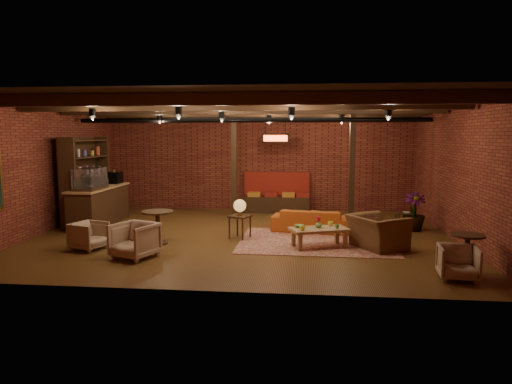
# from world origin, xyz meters

# --- Properties ---
(floor) EXTENTS (10.00, 10.00, 0.00)m
(floor) POSITION_xyz_m (0.00, 0.00, 0.00)
(floor) COLOR #3A230E
(floor) RESTS_ON ground
(ceiling) EXTENTS (10.00, 8.00, 0.02)m
(ceiling) POSITION_xyz_m (0.00, 0.00, 3.20)
(ceiling) COLOR black
(ceiling) RESTS_ON wall_back
(wall_back) EXTENTS (10.00, 0.02, 3.20)m
(wall_back) POSITION_xyz_m (0.00, 4.00, 1.60)
(wall_back) COLOR maroon
(wall_back) RESTS_ON ground
(wall_front) EXTENTS (10.00, 0.02, 3.20)m
(wall_front) POSITION_xyz_m (0.00, -4.00, 1.60)
(wall_front) COLOR maroon
(wall_front) RESTS_ON ground
(wall_left) EXTENTS (0.02, 8.00, 3.20)m
(wall_left) POSITION_xyz_m (-5.00, 0.00, 1.60)
(wall_left) COLOR maroon
(wall_left) RESTS_ON ground
(wall_right) EXTENTS (0.02, 8.00, 3.20)m
(wall_right) POSITION_xyz_m (5.00, 0.00, 1.60)
(wall_right) COLOR maroon
(wall_right) RESTS_ON ground
(ceiling_beams) EXTENTS (9.80, 6.40, 0.22)m
(ceiling_beams) POSITION_xyz_m (0.00, 0.00, 3.08)
(ceiling_beams) COLOR black
(ceiling_beams) RESTS_ON ceiling
(ceiling_pipe) EXTENTS (9.60, 0.12, 0.12)m
(ceiling_pipe) POSITION_xyz_m (0.00, 1.60, 2.85)
(ceiling_pipe) COLOR black
(ceiling_pipe) RESTS_ON ceiling
(post_left) EXTENTS (0.16, 0.16, 3.20)m
(post_left) POSITION_xyz_m (-0.60, 2.60, 1.60)
(post_left) COLOR black
(post_left) RESTS_ON ground
(post_right) EXTENTS (0.16, 0.16, 3.20)m
(post_right) POSITION_xyz_m (2.80, 2.00, 1.60)
(post_right) COLOR black
(post_right) RESTS_ON ground
(service_counter) EXTENTS (0.80, 2.50, 1.60)m
(service_counter) POSITION_xyz_m (-4.10, 1.00, 0.80)
(service_counter) COLOR black
(service_counter) RESTS_ON ground
(plant_counter) EXTENTS (0.35, 0.39, 0.30)m
(plant_counter) POSITION_xyz_m (-4.00, 1.20, 1.22)
(plant_counter) COLOR #337F33
(plant_counter) RESTS_ON service_counter
(shelving_hutch) EXTENTS (0.52, 2.00, 2.40)m
(shelving_hutch) POSITION_xyz_m (-4.50, 1.10, 1.20)
(shelving_hutch) COLOR black
(shelving_hutch) RESTS_ON ground
(banquette) EXTENTS (2.10, 0.70, 1.00)m
(banquette) POSITION_xyz_m (0.60, 3.55, 0.50)
(banquette) COLOR maroon
(banquette) RESTS_ON ground
(service_sign) EXTENTS (0.86, 0.06, 0.30)m
(service_sign) POSITION_xyz_m (0.60, 3.10, 2.35)
(service_sign) COLOR #FF4719
(service_sign) RESTS_ON ceiling
(ceiling_spotlights) EXTENTS (6.40, 4.40, 0.28)m
(ceiling_spotlights) POSITION_xyz_m (0.00, 0.00, 2.86)
(ceiling_spotlights) COLOR black
(ceiling_spotlights) RESTS_ON ceiling
(rug) EXTENTS (3.52, 2.71, 0.01)m
(rug) POSITION_xyz_m (1.76, -0.44, 0.01)
(rug) COLOR maroon
(rug) RESTS_ON floor
(sofa) EXTENTS (2.05, 1.04, 0.57)m
(sofa) POSITION_xyz_m (1.67, 0.67, 0.29)
(sofa) COLOR #A74A17
(sofa) RESTS_ON floor
(coffee_table) EXTENTS (1.39, 1.01, 0.68)m
(coffee_table) POSITION_xyz_m (1.80, -0.97, 0.38)
(coffee_table) COLOR #9B7148
(coffee_table) RESTS_ON floor
(side_table_lamp) EXTENTS (0.59, 0.59, 0.94)m
(side_table_lamp) POSITION_xyz_m (-0.03, -0.28, 0.72)
(side_table_lamp) COLOR black
(side_table_lamp) RESTS_ON floor
(round_table_left) EXTENTS (0.72, 0.72, 0.75)m
(round_table_left) POSITION_xyz_m (-1.81, -1.01, 0.51)
(round_table_left) COLOR black
(round_table_left) RESTS_ON floor
(armchair_a) EXTENTS (0.77, 0.79, 0.66)m
(armchair_a) POSITION_xyz_m (-3.13, -1.65, 0.33)
(armchair_a) COLOR beige
(armchair_a) RESTS_ON floor
(armchair_b) EXTENTS (0.98, 0.96, 0.79)m
(armchair_b) POSITION_xyz_m (-1.90, -2.22, 0.39)
(armchair_b) COLOR beige
(armchair_b) RESTS_ON floor
(armchair_right) EXTENTS (1.20, 1.33, 0.97)m
(armchair_right) POSITION_xyz_m (3.06, -0.94, 0.49)
(armchair_right) COLOR brown
(armchair_right) RESTS_ON floor
(side_table_book) EXTENTS (0.42, 0.42, 0.46)m
(side_table_book) POSITION_xyz_m (4.07, 1.17, 0.41)
(side_table_book) COLOR black
(side_table_book) RESTS_ON floor
(round_table_right) EXTENTS (0.59, 0.59, 0.69)m
(round_table_right) POSITION_xyz_m (4.40, -2.50, 0.46)
(round_table_right) COLOR black
(round_table_right) RESTS_ON floor
(armchair_far) EXTENTS (0.69, 0.66, 0.64)m
(armchair_far) POSITION_xyz_m (4.10, -2.97, 0.32)
(armchair_far) COLOR beige
(armchair_far) RESTS_ON floor
(plant_tall) EXTENTS (1.67, 1.67, 2.95)m
(plant_tall) POSITION_xyz_m (4.30, 1.04, 1.47)
(plant_tall) COLOR #4C7F4C
(plant_tall) RESTS_ON floor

